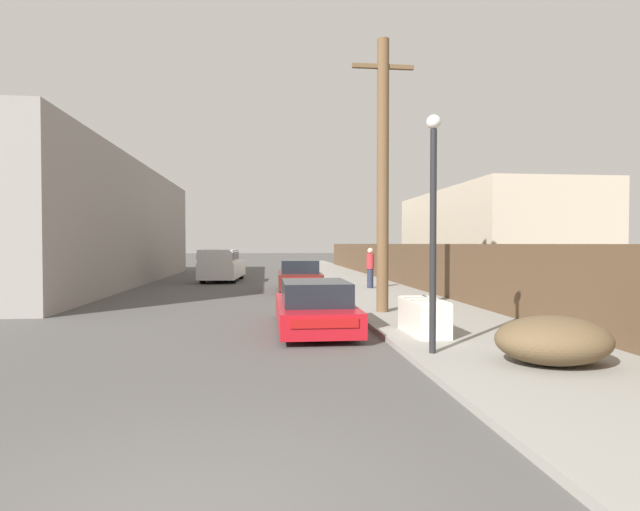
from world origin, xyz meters
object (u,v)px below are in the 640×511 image
at_px(discarded_fridge, 424,316).
at_px(street_lamp, 433,214).
at_px(pickup_truck, 222,265).
at_px(pedestrian, 370,267).
at_px(brush_pile, 553,340).
at_px(car_parked_mid, 299,276).
at_px(parked_sports_car_red, 314,307).
at_px(utility_pole, 383,173).

relative_size(discarded_fridge, street_lamp, 0.38).
distance_m(discarded_fridge, street_lamp, 2.86).
xyz_separation_m(pickup_truck, pedestrian, (7.10, -6.30, 0.15)).
relative_size(pickup_truck, street_lamp, 1.27).
distance_m(pickup_truck, brush_pile, 21.70).
relative_size(car_parked_mid, pickup_truck, 0.76).
bearing_deg(pedestrian, street_lamp, -97.06).
relative_size(street_lamp, brush_pile, 2.26).
height_order(brush_pile, pedestrian, pedestrian).
bearing_deg(discarded_fridge, car_parked_mid, 98.32).
xyz_separation_m(brush_pile, pedestrian, (-0.06, 14.18, 0.53)).
relative_size(pickup_truck, pedestrian, 3.04).
distance_m(parked_sports_car_red, brush_pile, 5.62).
xyz_separation_m(car_parked_mid, pedestrian, (3.17, -0.16, 0.40)).
bearing_deg(discarded_fridge, pedestrian, 82.49).
bearing_deg(pedestrian, parked_sports_car_red, -109.46).
xyz_separation_m(pickup_truck, utility_pole, (5.84, -13.96, 3.24)).
relative_size(discarded_fridge, car_parked_mid, 0.39).
height_order(car_parked_mid, pickup_truck, pickup_truck).
xyz_separation_m(discarded_fridge, utility_pole, (-0.06, 3.62, 3.63)).
bearing_deg(pedestrian, discarded_fridge, -96.03).
xyz_separation_m(discarded_fridge, pedestrian, (1.19, 11.29, 0.55)).
distance_m(parked_sports_car_red, utility_pole, 4.72).
bearing_deg(parked_sports_car_red, car_parked_mid, 88.17).
xyz_separation_m(car_parked_mid, brush_pile, (3.23, -14.34, -0.13)).
xyz_separation_m(utility_pole, pedestrian, (1.26, 7.66, -3.09)).
xyz_separation_m(parked_sports_car_red, brush_pile, (3.52, -4.38, -0.03)).
distance_m(parked_sports_car_red, car_parked_mid, 9.96).
bearing_deg(parked_sports_car_red, discarded_fridge, -33.44).
distance_m(discarded_fridge, pedestrian, 11.36).
relative_size(discarded_fridge, pickup_truck, 0.29).
height_order(discarded_fridge, car_parked_mid, car_parked_mid).
bearing_deg(pedestrian, pickup_truck, 138.40).
height_order(parked_sports_car_red, pedestrian, pedestrian).
distance_m(pickup_truck, street_lamp, 20.28).
bearing_deg(parked_sports_car_red, pickup_truck, 102.58).
bearing_deg(pickup_truck, car_parked_mid, 126.64).
xyz_separation_m(utility_pole, brush_pile, (1.32, -6.52, -3.62)).
height_order(discarded_fridge, parked_sports_car_red, parked_sports_car_red).
bearing_deg(car_parked_mid, utility_pole, -75.07).
distance_m(parked_sports_car_red, pedestrian, 10.40).
relative_size(car_parked_mid, pedestrian, 2.32).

